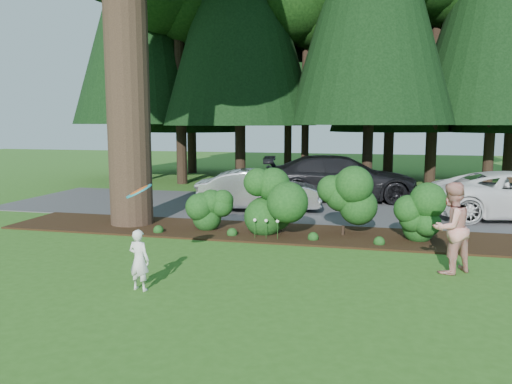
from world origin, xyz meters
TOP-DOWN VIEW (x-y plane):
  - ground at (0.00, 0.00)m, footprint 80.00×80.00m
  - mulch_bed at (0.00, 3.25)m, footprint 16.00×2.50m
  - driveway at (0.00, 7.50)m, footprint 22.00×6.00m
  - shrub_row at (0.77, 3.14)m, footprint 6.53×1.60m
  - lily_cluster at (-0.30, 2.40)m, footprint 0.69×0.09m
  - car_silver_wagon at (-1.47, 6.50)m, footprint 4.42×2.23m
  - car_dark_suv at (1.09, 9.50)m, footprint 6.28×3.36m
  - child at (-1.70, -1.90)m, footprint 0.45×0.34m
  - adult at (3.90, 0.56)m, footprint 1.14×1.12m
  - frisbee at (-1.85, -1.52)m, footprint 0.52×0.52m

SIDE VIEW (x-z plane):
  - ground at x=0.00m, z-range 0.00..0.00m
  - driveway at x=0.00m, z-range 0.00..0.03m
  - mulch_bed at x=0.00m, z-range 0.00..0.05m
  - lily_cluster at x=-0.30m, z-range 0.21..0.78m
  - child at x=-1.70m, z-range 0.00..1.12m
  - car_silver_wagon at x=-1.47m, z-range 0.03..1.42m
  - shrub_row at x=0.77m, z-range 0.00..1.61m
  - car_dark_suv at x=1.09m, z-range 0.03..1.76m
  - adult at x=3.90m, z-range 0.00..1.85m
  - frisbee at x=-1.85m, z-range 1.60..1.92m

